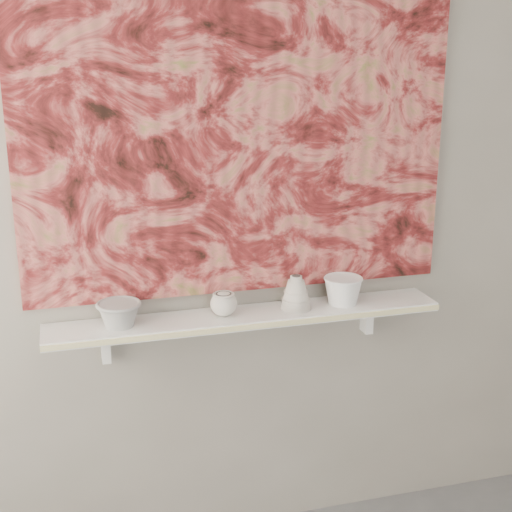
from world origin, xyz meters
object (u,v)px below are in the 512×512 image
object	(u,v)px
bell_vessel	(296,292)
bowl_grey	(119,314)
cup_cream	(224,304)
bowl_white	(343,290)
shelf	(247,317)
painting	(240,136)

from	to	relation	value
bell_vessel	bowl_grey	bearing A→B (deg)	180.00
cup_cream	bell_vessel	distance (m)	0.26
bowl_grey	bell_vessel	world-z (taller)	bell_vessel
bowl_white	shelf	bearing A→B (deg)	180.00
shelf	painting	world-z (taller)	painting
painting	bowl_white	size ratio (longest dim) A/B	10.58
bowl_grey	bell_vessel	size ratio (longest dim) A/B	1.24
shelf	bell_vessel	size ratio (longest dim) A/B	11.46
painting	bell_vessel	size ratio (longest dim) A/B	12.28
shelf	bowl_grey	distance (m)	0.45
shelf	bowl_white	size ratio (longest dim) A/B	9.88
cup_cream	painting	bearing A→B (deg)	43.86
painting	cup_cream	bearing A→B (deg)	-136.14
shelf	bell_vessel	distance (m)	0.20
bowl_grey	bell_vessel	xyz separation A→B (m)	(0.62, 0.00, 0.02)
bowl_white	cup_cream	bearing A→B (deg)	180.00
painting	bowl_grey	bearing A→B (deg)	-169.67
shelf	bowl_white	world-z (taller)	bowl_white
shelf	bowl_grey	size ratio (longest dim) A/B	9.28
shelf	bowl_white	bearing A→B (deg)	0.00
bowl_grey	cup_cream	bearing A→B (deg)	0.00
bowl_grey	cup_cream	xyz separation A→B (m)	(0.36, 0.00, -0.00)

